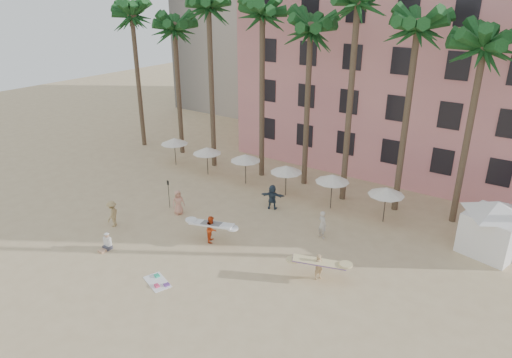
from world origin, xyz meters
The scene contains 11 objects.
ground centered at (0.00, 0.00, 0.00)m, with size 120.00×120.00×0.00m, color #D1B789.
pink_hotel centered at (7.00, 26.00, 8.00)m, with size 35.00×14.00×16.00m, color pink.
palm_row centered at (0.51, 15.00, 12.97)m, with size 44.40×5.40×16.30m.
umbrella_row centered at (-3.00, 12.50, 2.33)m, with size 22.50×2.70×2.73m.
cabana centered at (13.85, 12.42, 2.07)m, with size 5.48×5.48×3.50m.
beach_towel centered at (-0.74, -1.63, 0.03)m, with size 2.04×1.57×0.14m.
carrier_yellow centered at (6.46, 3.81, 0.91)m, with size 3.00×1.92×1.56m.
carrier_white centered at (-1.20, 3.62, 0.95)m, with size 3.10×1.36×1.78m.
beachgoers centered at (-3.34, 6.08, 0.94)m, with size 13.57×9.84×1.91m.
paddle centered at (-6.95, 5.57, 1.41)m, with size 0.18×0.04×2.23m.
seated_man centered at (-5.97, -0.95, 0.37)m, with size 0.48×0.83×1.08m.
Camera 1 is at (15.94, -16.05, 15.12)m, focal length 32.00 mm.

